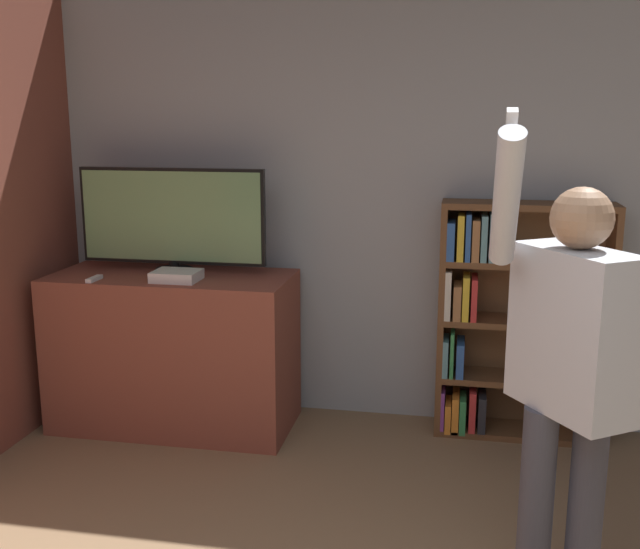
{
  "coord_description": "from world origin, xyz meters",
  "views": [
    {
      "loc": [
        0.46,
        -1.36,
        1.86
      ],
      "look_at": [
        -0.18,
        1.95,
        1.14
      ],
      "focal_mm": 42.0,
      "sensor_mm": 36.0,
      "label": 1
    }
  ],
  "objects_px": {
    "television": "(172,219)",
    "person": "(571,362)",
    "bookshelf": "(506,321)",
    "game_console": "(177,276)"
  },
  "relations": [
    {
      "from": "game_console",
      "to": "television",
      "type": "bearing_deg",
      "value": 115.21
    },
    {
      "from": "game_console",
      "to": "person",
      "type": "relative_size",
      "value": 0.14
    },
    {
      "from": "television",
      "to": "bookshelf",
      "type": "distance_m",
      "value": 2.04
    },
    {
      "from": "game_console",
      "to": "bookshelf",
      "type": "relative_size",
      "value": 0.19
    },
    {
      "from": "television",
      "to": "person",
      "type": "xyz_separation_m",
      "value": [
        2.09,
        -1.43,
        -0.27
      ]
    },
    {
      "from": "bookshelf",
      "to": "person",
      "type": "bearing_deg",
      "value": -85.13
    },
    {
      "from": "person",
      "to": "game_console",
      "type": "bearing_deg",
      "value": -155.84
    },
    {
      "from": "television",
      "to": "person",
      "type": "distance_m",
      "value": 2.55
    },
    {
      "from": "television",
      "to": "game_console",
      "type": "bearing_deg",
      "value": -64.79
    },
    {
      "from": "television",
      "to": "bookshelf",
      "type": "bearing_deg",
      "value": 5.64
    }
  ]
}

